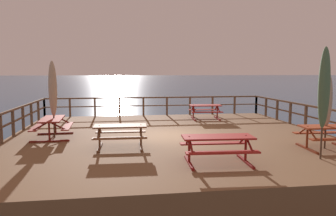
% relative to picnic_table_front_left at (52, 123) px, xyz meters
% --- Properties ---
extents(ground_plane, '(600.00, 600.00, 0.00)m').
position_rel_picnic_table_front_left_xyz_m(ground_plane, '(4.62, -0.17, -1.42)').
color(ground_plane, navy).
extents(wooden_deck, '(12.71, 12.50, 0.86)m').
position_rel_picnic_table_front_left_xyz_m(wooden_deck, '(4.62, -0.17, -0.99)').
color(wooden_deck, brown).
rests_on(wooden_deck, ground).
extents(railing_waterside_far, '(12.51, 0.10, 1.09)m').
position_rel_picnic_table_front_left_xyz_m(railing_waterside_far, '(4.62, 5.93, 0.17)').
color(railing_waterside_far, brown).
rests_on(railing_waterside_far, wooden_deck).
extents(railing_side_left, '(0.10, 12.30, 1.09)m').
position_rel_picnic_table_front_left_xyz_m(railing_side_left, '(-1.59, -0.17, 0.17)').
color(railing_side_left, brown).
rests_on(railing_side_left, wooden_deck).
extents(railing_side_right, '(0.10, 12.30, 1.09)m').
position_rel_picnic_table_front_left_xyz_m(railing_side_right, '(10.83, -0.17, 0.17)').
color(railing_side_right, brown).
rests_on(railing_side_right, wooden_deck).
extents(picnic_table_front_left, '(1.49, 1.98, 0.78)m').
position_rel_picnic_table_front_left_xyz_m(picnic_table_front_left, '(0.00, 0.00, 0.00)').
color(picnic_table_front_left, maroon).
rests_on(picnic_table_front_left, wooden_deck).
extents(picnic_table_back_right, '(1.77, 1.50, 0.78)m').
position_rel_picnic_table_front_left_xyz_m(picnic_table_back_right, '(9.33, -3.21, -0.01)').
color(picnic_table_back_right, '#993819').
rests_on(picnic_table_back_right, wooden_deck).
extents(picnic_table_back_left, '(1.78, 1.54, 0.78)m').
position_rel_picnic_table_front_left_xyz_m(picnic_table_back_left, '(7.14, 4.09, -0.01)').
color(picnic_table_back_left, maroon).
rests_on(picnic_table_back_left, wooden_deck).
extents(picnic_table_mid_centre, '(2.04, 1.50, 0.78)m').
position_rel_picnic_table_front_left_xyz_m(picnic_table_mid_centre, '(5.27, -4.33, 0.00)').
color(picnic_table_mid_centre, maroon).
rests_on(picnic_table_mid_centre, wooden_deck).
extents(picnic_table_front_right, '(1.78, 1.45, 0.78)m').
position_rel_picnic_table_front_left_xyz_m(picnic_table_front_right, '(2.59, -2.06, -0.01)').
color(picnic_table_front_right, brown).
rests_on(picnic_table_front_right, wooden_deck).
extents(patio_umbrella_short_front, '(0.32, 0.32, 2.96)m').
position_rel_picnic_table_front_left_xyz_m(patio_umbrella_short_front, '(0.06, 0.06, 1.32)').
color(patio_umbrella_short_front, '#4C3828').
rests_on(patio_umbrella_short_front, wooden_deck).
extents(patio_umbrella_tall_back_left, '(0.32, 0.32, 2.53)m').
position_rel_picnic_table_front_left_xyz_m(patio_umbrella_tall_back_left, '(9.33, -3.14, 1.05)').
color(patio_umbrella_tall_back_left, '#4C3828').
rests_on(patio_umbrella_tall_back_left, wooden_deck).
extents(patio_umbrella_short_mid, '(0.32, 0.32, 3.26)m').
position_rel_picnic_table_front_left_xyz_m(patio_umbrella_short_mid, '(8.39, -4.35, 1.51)').
color(patio_umbrella_short_mid, '#4C3828').
rests_on(patio_umbrella_short_mid, wooden_deck).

